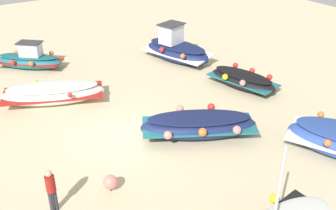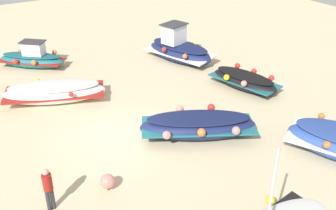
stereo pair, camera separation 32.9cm
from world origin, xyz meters
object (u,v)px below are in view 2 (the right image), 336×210
object	(u,v)px
fishing_boat_3	(198,125)
fishing_boat_5	(244,80)
fishing_boat_7	(32,59)
mooring_buoy_0	(108,181)
person_walking	(48,187)
fishing_boat_2	(179,49)
fishing_boat_1	(54,92)

from	to	relation	value
fishing_boat_3	fishing_boat_5	world-z (taller)	fishing_boat_3
fishing_boat_7	mooring_buoy_0	world-z (taller)	fishing_boat_7
fishing_boat_3	person_walking	world-z (taller)	person_walking
fishing_boat_2	fishing_boat_3	distance (m)	9.10
fishing_boat_1	fishing_boat_7	distance (m)	5.26
mooring_buoy_0	fishing_boat_3	bearing A→B (deg)	-75.60
fishing_boat_2	mooring_buoy_0	bearing A→B (deg)	118.06
fishing_boat_2	mooring_buoy_0	distance (m)	13.03
fishing_boat_3	fishing_boat_7	size ratio (longest dim) A/B	1.33
fishing_boat_3	person_walking	bearing A→B (deg)	38.01
fishing_boat_1	fishing_boat_3	size ratio (longest dim) A/B	1.02
fishing_boat_3	mooring_buoy_0	xyz separation A→B (m)	(-1.25, 4.87, -0.16)
fishing_boat_3	fishing_boat_5	distance (m)	5.70
fishing_boat_1	fishing_boat_5	world-z (taller)	fishing_boat_1
fishing_boat_1	fishing_boat_2	xyz separation A→B (m)	(1.43, -8.56, 0.22)
mooring_buoy_0	fishing_boat_1	bearing A→B (deg)	-4.01
fishing_boat_1	fishing_boat_2	distance (m)	8.68
fishing_boat_1	fishing_boat_7	world-z (taller)	fishing_boat_7
fishing_boat_1	person_walking	world-z (taller)	person_walking
fishing_boat_5	fishing_boat_2	bearing A→B (deg)	174.05
mooring_buoy_0	person_walking	bearing A→B (deg)	87.50
fishing_boat_2	mooring_buoy_0	world-z (taller)	fishing_boat_2
fishing_boat_2	fishing_boat_7	xyz separation A→B (m)	(3.82, 8.32, -0.18)
fishing_boat_7	fishing_boat_2	bearing A→B (deg)	17.07
fishing_boat_2	person_walking	distance (m)	14.47
fishing_boat_5	fishing_boat_1	bearing A→B (deg)	-127.13
fishing_boat_3	person_walking	size ratio (longest dim) A/B	3.19
fishing_boat_1	mooring_buoy_0	xyz separation A→B (m)	(-7.87, 0.55, -0.13)
fishing_boat_1	fishing_boat_5	xyz separation A→B (m)	(-3.95, -9.35, -0.06)
fishing_boat_7	person_walking	world-z (taller)	fishing_boat_7
fishing_boat_3	person_walking	xyz separation A→B (m)	(-1.16, 6.91, 0.42)
fishing_boat_2	person_walking	xyz separation A→B (m)	(-9.21, 11.15, 0.22)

